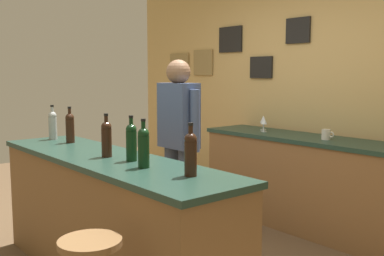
# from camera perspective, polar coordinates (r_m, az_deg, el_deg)

# --- Properties ---
(back_wall) EXTENTS (6.00, 0.09, 2.80)m
(back_wall) POSITION_cam_1_polar(r_m,az_deg,el_deg) (4.89, 14.96, 5.46)
(back_wall) COLOR tan
(back_wall) RESTS_ON ground_plane
(bar_counter) EXTENTS (2.44, 0.60, 0.92)m
(bar_counter) POSITION_cam_1_polar(r_m,az_deg,el_deg) (3.38, -10.40, -11.20)
(bar_counter) COLOR brown
(bar_counter) RESTS_ON ground_plane
(side_counter) EXTENTS (2.67, 0.56, 0.90)m
(side_counter) POSITION_cam_1_polar(r_m,az_deg,el_deg) (4.47, 16.12, -7.03)
(side_counter) COLOR brown
(side_counter) RESTS_ON ground_plane
(bartender) EXTENTS (0.52, 0.21, 1.62)m
(bartender) POSITION_cam_1_polar(r_m,az_deg,el_deg) (3.97, -1.68, -1.35)
(bartender) COLOR #384766
(bartender) RESTS_ON ground_plane
(wine_bottle_a) EXTENTS (0.07, 0.07, 0.31)m
(wine_bottle_a) POSITION_cam_1_polar(r_m,az_deg,el_deg) (4.21, -17.00, 0.46)
(wine_bottle_a) COLOR #999E99
(wine_bottle_a) RESTS_ON bar_counter
(wine_bottle_b) EXTENTS (0.07, 0.07, 0.31)m
(wine_bottle_b) POSITION_cam_1_polar(r_m,az_deg,el_deg) (3.97, -14.99, 0.15)
(wine_bottle_b) COLOR black
(wine_bottle_b) RESTS_ON bar_counter
(wine_bottle_c) EXTENTS (0.07, 0.07, 0.31)m
(wine_bottle_c) POSITION_cam_1_polar(r_m,az_deg,el_deg) (3.24, -10.62, -1.20)
(wine_bottle_c) COLOR black
(wine_bottle_c) RESTS_ON bar_counter
(wine_bottle_d) EXTENTS (0.07, 0.07, 0.31)m
(wine_bottle_d) POSITION_cam_1_polar(r_m,az_deg,el_deg) (3.07, -7.58, -1.59)
(wine_bottle_d) COLOR black
(wine_bottle_d) RESTS_ON bar_counter
(wine_bottle_e) EXTENTS (0.07, 0.07, 0.31)m
(wine_bottle_e) POSITION_cam_1_polar(r_m,az_deg,el_deg) (2.84, -6.07, -2.25)
(wine_bottle_e) COLOR black
(wine_bottle_e) RESTS_ON bar_counter
(wine_bottle_f) EXTENTS (0.07, 0.07, 0.31)m
(wine_bottle_f) POSITION_cam_1_polar(r_m,az_deg,el_deg) (2.59, -0.17, -3.08)
(wine_bottle_f) COLOR black
(wine_bottle_f) RESTS_ON bar_counter
(wine_glass_a) EXTENTS (0.07, 0.07, 0.16)m
(wine_glass_a) POSITION_cam_1_polar(r_m,az_deg,el_deg) (4.92, 8.89, 1.02)
(wine_glass_a) COLOR silver
(wine_glass_a) RESTS_ON side_counter
(wine_glass_b) EXTENTS (0.07, 0.07, 0.16)m
(wine_glass_b) POSITION_cam_1_polar(r_m,az_deg,el_deg) (4.78, 8.98, 0.85)
(wine_glass_b) COLOR silver
(wine_glass_b) RESTS_ON side_counter
(coffee_mug) EXTENTS (0.12, 0.08, 0.09)m
(coffee_mug) POSITION_cam_1_polar(r_m,az_deg,el_deg) (4.34, 16.41, -0.78)
(coffee_mug) COLOR silver
(coffee_mug) RESTS_ON side_counter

